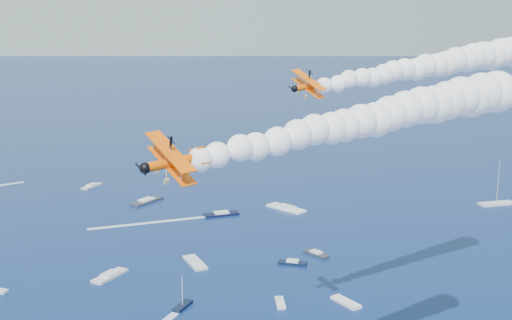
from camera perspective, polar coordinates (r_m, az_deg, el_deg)
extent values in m
cube|color=black|center=(161.17, -6.15, -12.03)|extent=(5.21, 6.51, 0.70)
cube|color=white|center=(163.53, 7.51, -11.69)|extent=(5.80, 8.58, 0.70)
cube|color=black|center=(227.91, -2.92, -4.55)|extent=(12.00, 5.69, 0.70)
cube|color=white|center=(234.57, 2.54, -4.04)|extent=(12.35, 14.46, 0.70)
cube|color=silver|center=(180.88, -12.10, -9.44)|extent=(9.40, 10.65, 0.70)
cube|color=silver|center=(270.55, -13.56, -2.14)|extent=(7.92, 9.55, 0.70)
cube|color=white|center=(161.99, 2.03, -11.83)|extent=(2.55, 6.37, 0.70)
cube|color=silver|center=(254.39, 19.44, -3.44)|extent=(13.30, 5.26, 0.70)
cube|color=black|center=(185.63, 3.08, -8.58)|extent=(8.05, 5.30, 0.70)
cube|color=#2E333D|center=(245.95, -9.12, -3.41)|extent=(12.24, 12.60, 0.70)
cube|color=silver|center=(186.45, -5.12, -8.52)|extent=(6.10, 11.53, 0.70)
cube|color=#2B2F3A|center=(192.53, 5.06, -7.83)|extent=(6.29, 8.02, 0.70)
cube|color=white|center=(222.33, -9.05, -5.22)|extent=(37.74, 8.77, 0.04)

